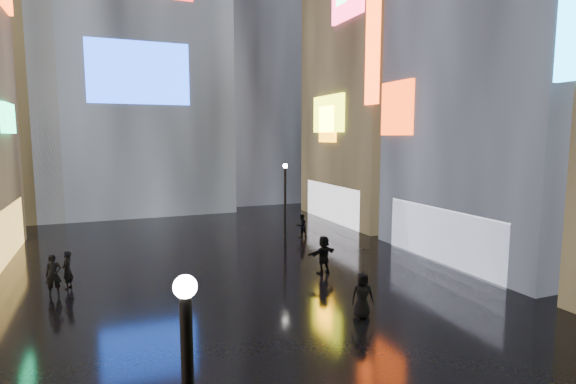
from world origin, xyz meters
TOP-DOWN VIEW (x-y plane):
  - ground at (0.00, 20.00)m, footprint 140.00×140.00m
  - building_right_far at (15.98, 30.00)m, footprint 10.28×12.00m
  - tower_flank_right at (9.00, 46.00)m, footprint 12.00×12.00m
  - lamp_far at (4.60, 23.89)m, footprint 0.30×0.30m
  - pedestrian_4 at (3.07, 12.05)m, footprint 0.99×0.78m
  - pedestrian_5 at (4.21, 17.64)m, footprint 1.87×1.07m
  - pedestrian_6 at (-8.10, 19.18)m, footprint 0.70×0.51m
  - pedestrian_7 at (6.47, 25.55)m, footprint 0.87×0.74m
  - umbrella_2 at (3.07, 12.05)m, footprint 1.45×1.46m
  - pedestrian_8 at (-7.62, 19.91)m, footprint 0.61×0.74m

SIDE VIEW (x-z plane):
  - ground at x=0.00m, z-range 0.00..0.00m
  - pedestrian_7 at x=6.47m, z-range 0.00..1.58m
  - pedestrian_8 at x=-7.62m, z-range 0.00..1.73m
  - pedestrian_4 at x=3.07m, z-range 0.00..1.77m
  - pedestrian_6 at x=-8.10m, z-range 0.00..1.79m
  - pedestrian_5 at x=4.21m, z-range 0.00..1.92m
  - umbrella_2 at x=3.07m, z-range 1.77..2.73m
  - lamp_far at x=4.60m, z-range 0.34..5.54m
  - building_right_far at x=15.98m, z-range -0.02..27.98m
  - tower_flank_right at x=9.00m, z-range 0.00..34.00m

